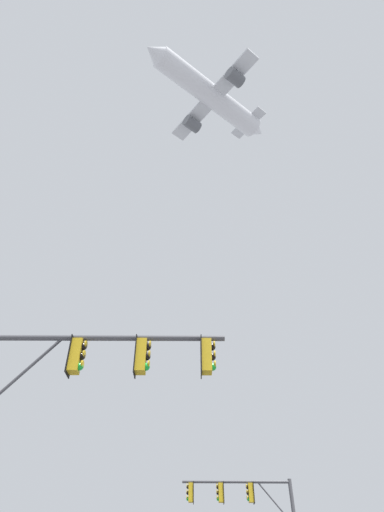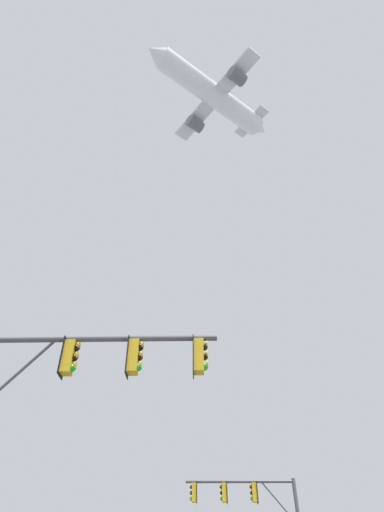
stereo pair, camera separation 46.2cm
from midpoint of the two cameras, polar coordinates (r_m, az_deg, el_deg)
The scene contains 3 objects.
signal_pole_near at distance 11.45m, azimuth -16.75°, elevation -16.60°, with size 6.27×0.56×6.79m.
signal_pole_far at distance 26.03m, azimuth 7.13°, elevation -30.54°, with size 5.92×0.59×6.37m.
airplane at distance 61.01m, azimuth 2.13°, elevation 20.71°, with size 16.98×14.91×5.49m.
Camera 1 is at (-0.42, -3.82, 1.16)m, focal length 29.98 mm.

